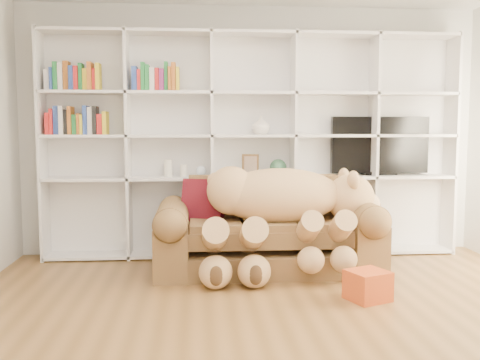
{
  "coord_description": "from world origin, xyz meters",
  "views": [
    {
      "loc": [
        -0.6,
        -3.4,
        1.39
      ],
      "look_at": [
        -0.19,
        1.63,
        0.89
      ],
      "focal_mm": 40.0,
      "sensor_mm": 36.0,
      "label": 1
    }
  ],
  "objects": [
    {
      "name": "gift_box",
      "position": [
        0.76,
        0.7,
        0.12
      ],
      "size": [
        0.38,
        0.37,
        0.24
      ],
      "primitive_type": "cube",
      "rotation": [
        0.0,
        0.0,
        0.39
      ],
      "color": "#BF4619",
      "rests_on": "floor"
    },
    {
      "name": "tv",
      "position": [
        1.41,
        2.35,
        1.18
      ],
      "size": [
        1.08,
        0.18,
        0.64
      ],
      "color": "black",
      "rests_on": "bookshelf"
    },
    {
      "name": "throw_pillow",
      "position": [
        -0.54,
        1.84,
        0.67
      ],
      "size": [
        0.47,
        0.36,
        0.44
      ],
      "primitive_type": "cube",
      "rotation": [
        -0.24,
        0.0,
        -0.35
      ],
      "color": "#4F0D1F",
      "rests_on": "sofa"
    },
    {
      "name": "figurine_short",
      "position": [
        -0.74,
        2.3,
        0.93
      ],
      "size": [
        0.1,
        0.1,
        0.13
      ],
      "primitive_type": "cylinder",
      "rotation": [
        0.0,
        0.0,
        -0.4
      ],
      "color": "silver",
      "rests_on": "bookshelf"
    },
    {
      "name": "bookshelf",
      "position": [
        -0.24,
        2.36,
        1.31
      ],
      "size": [
        4.43,
        0.35,
        2.4
      ],
      "color": "white",
      "rests_on": "floor"
    },
    {
      "name": "shelf_vase",
      "position": [
        0.09,
        2.3,
        1.41
      ],
      "size": [
        0.22,
        0.22,
        0.2
      ],
      "primitive_type": "imported",
      "rotation": [
        0.0,
        0.0,
        -0.2
      ],
      "color": "white",
      "rests_on": "bookshelf"
    },
    {
      "name": "teddy_bear",
      "position": [
        0.19,
        1.51,
        0.65
      ],
      "size": [
        1.77,
        0.93,
        1.03
      ],
      "rotation": [
        0.0,
        0.0,
        0.05
      ],
      "color": "tan",
      "rests_on": "sofa"
    },
    {
      "name": "sofa",
      "position": [
        0.08,
        1.69,
        0.34
      ],
      "size": [
        2.14,
        0.92,
        0.9
      ],
      "color": "brown",
      "rests_on": "floor"
    },
    {
      "name": "figurine_tall",
      "position": [
        -0.91,
        2.3,
        0.96
      ],
      "size": [
        0.12,
        0.12,
        0.18
      ],
      "primitive_type": "cylinder",
      "rotation": [
        0.0,
        0.0,
        0.36
      ],
      "color": "silver",
      "rests_on": "bookshelf"
    },
    {
      "name": "wall_back",
      "position": [
        0.0,
        2.5,
        1.35
      ],
      "size": [
        5.0,
        0.02,
        2.7
      ],
      "primitive_type": "cube",
      "color": "silver",
      "rests_on": "floor"
    },
    {
      "name": "picture_frame",
      "position": [
        -0.03,
        2.3,
        0.99
      ],
      "size": [
        0.18,
        0.07,
        0.23
      ],
      "primitive_type": "cube",
      "rotation": [
        0.0,
        0.0,
        -0.25
      ],
      "color": "brown",
      "rests_on": "bookshelf"
    },
    {
      "name": "snow_globe",
      "position": [
        -0.56,
        2.3,
        0.92
      ],
      "size": [
        0.11,
        0.11,
        0.11
      ],
      "primitive_type": "sphere",
      "color": "silver",
      "rests_on": "bookshelf"
    },
    {
      "name": "floor",
      "position": [
        0.0,
        0.0,
        0.0
      ],
      "size": [
        5.0,
        5.0,
        0.0
      ],
      "primitive_type": "plane",
      "color": "brown",
      "rests_on": "ground"
    },
    {
      "name": "green_vase",
      "position": [
        0.28,
        2.3,
        0.96
      ],
      "size": [
        0.18,
        0.18,
        0.18
      ],
      "primitive_type": "sphere",
      "color": "#316042",
      "rests_on": "bookshelf"
    }
  ]
}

